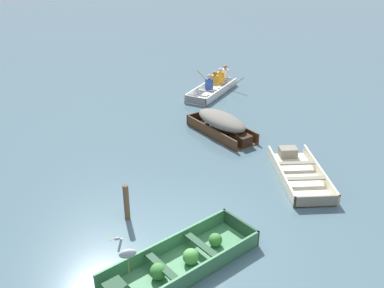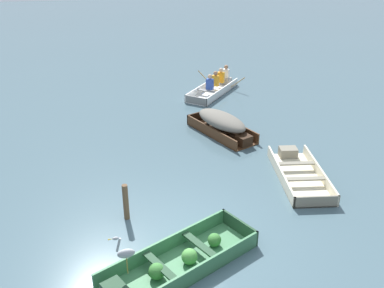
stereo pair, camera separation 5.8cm
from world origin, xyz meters
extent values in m
plane|color=#47606B|center=(0.00, 0.00, 0.00)|extent=(80.00, 80.00, 0.00)
cube|color=#387047|center=(-0.17, -0.72, 0.02)|extent=(3.39, 2.56, 0.04)
cube|color=#387047|center=(0.09, -1.16, 0.19)|extent=(2.89, 1.67, 0.37)
cube|color=#387047|center=(-0.42, -0.27, 0.19)|extent=(2.89, 1.67, 0.37)
cube|color=#1E3D27|center=(1.24, 0.08, 0.19)|extent=(0.57, 0.96, 0.37)
cube|color=#1E3D27|center=(-0.60, -0.96, 0.28)|extent=(0.62, 0.93, 0.04)
cube|color=#1E3D27|center=(0.26, -0.47, 0.28)|extent=(0.62, 0.93, 0.04)
sphere|color=#387533|center=(-0.67, -1.00, 0.20)|extent=(0.32, 0.32, 0.32)
sphere|color=#4C9342|center=(0.01, -0.70, 0.20)|extent=(0.32, 0.32, 0.32)
sphere|color=#387533|center=(0.61, -0.26, 0.18)|extent=(0.29, 0.29, 0.29)
cube|color=beige|center=(3.49, 2.13, 0.02)|extent=(1.42, 2.91, 0.04)
cube|color=beige|center=(2.96, 2.19, 0.16)|extent=(0.35, 2.79, 0.32)
cube|color=beige|center=(4.03, 2.07, 0.16)|extent=(0.35, 2.79, 0.32)
cube|color=gray|center=(3.35, 0.76, 0.16)|extent=(1.13, 0.17, 0.32)
cube|color=gray|center=(3.62, 3.34, 0.17)|extent=(0.54, 0.41, 0.28)
cube|color=gray|center=(3.54, 2.55, 0.24)|extent=(1.04, 0.27, 0.04)
cube|color=gray|center=(3.45, 1.71, 0.24)|extent=(1.04, 0.27, 0.04)
cube|color=#4C2D19|center=(2.07, 5.33, 0.02)|extent=(1.99, 2.78, 0.04)
cube|color=#4C2D19|center=(2.48, 5.52, 0.18)|extent=(1.18, 2.39, 0.35)
cube|color=#4C2D19|center=(1.66, 5.13, 0.18)|extent=(1.18, 2.39, 0.35)
cube|color=black|center=(1.51, 6.49, 0.18)|extent=(0.88, 0.46, 0.35)
cube|color=black|center=(2.56, 4.31, 0.19)|extent=(0.54, 0.51, 0.32)
cube|color=black|center=(2.24, 4.97, 0.26)|extent=(0.84, 0.51, 0.04)
cube|color=black|center=(1.90, 5.68, 0.26)|extent=(0.84, 0.51, 0.04)
ellipsoid|color=#6B665B|center=(2.07, 5.33, 0.48)|extent=(1.74, 2.33, 0.45)
cube|color=white|center=(2.63, 9.33, 0.02)|extent=(2.64, 3.00, 0.04)
cube|color=white|center=(2.27, 9.61, 0.16)|extent=(1.91, 2.43, 0.32)
cube|color=white|center=(3.00, 9.05, 0.16)|extent=(1.91, 2.43, 0.32)
cube|color=gray|center=(1.71, 8.15, 0.16)|extent=(0.80, 0.64, 0.32)
cube|color=gray|center=(3.46, 10.39, 0.18)|extent=(0.57, 0.55, 0.29)
cube|color=gray|center=(2.91, 9.69, 0.24)|extent=(0.78, 0.66, 0.04)
cube|color=gray|center=(2.35, 8.97, 0.24)|extent=(0.78, 0.66, 0.04)
cube|color=#2D4CA5|center=(2.47, 9.12, 0.48)|extent=(0.33, 0.31, 0.44)
sphere|color=tan|center=(2.47, 9.12, 0.80)|extent=(0.18, 0.18, 0.18)
cube|color=orange|center=(2.80, 9.54, 0.48)|extent=(0.33, 0.31, 0.44)
sphere|color=#9E7051|center=(2.80, 9.54, 0.80)|extent=(0.18, 0.18, 0.18)
cube|color=orange|center=(3.12, 9.96, 0.48)|extent=(0.33, 0.31, 0.44)
sphere|color=beige|center=(3.12, 9.96, 0.80)|extent=(0.18, 0.18, 0.18)
cube|color=white|center=(3.45, 10.38, 0.48)|extent=(0.33, 0.31, 0.44)
sphere|color=#9E7051|center=(3.45, 10.38, 0.80)|extent=(0.18, 0.18, 0.18)
cylinder|color=tan|center=(2.51, 10.44, 0.37)|extent=(0.53, 0.43, 0.55)
cylinder|color=tan|center=(3.74, 9.48, 0.37)|extent=(0.53, 0.43, 0.55)
cylinder|color=olive|center=(-1.20, -1.15, 0.55)|extent=(0.02, 0.02, 0.35)
cylinder|color=olive|center=(-1.21, -1.09, 0.55)|extent=(0.02, 0.02, 0.35)
ellipsoid|color=#93999E|center=(-1.21, -1.12, 0.81)|extent=(0.33, 0.17, 0.18)
cylinder|color=#93999E|center=(-1.33, -1.14, 1.03)|extent=(0.12, 0.06, 0.28)
ellipsoid|color=#93999E|center=(-1.37, -1.14, 1.18)|extent=(0.12, 0.07, 0.06)
cone|color=gold|center=(-1.45, -1.15, 1.18)|extent=(0.10, 0.03, 0.02)
cylinder|color=brown|center=(-1.17, 1.08, 0.45)|extent=(0.13, 0.13, 0.90)
camera|label=1|loc=(-1.11, -7.23, 5.91)|focal=40.00mm
camera|label=2|loc=(-1.05, -7.24, 5.91)|focal=40.00mm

